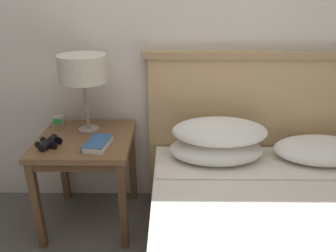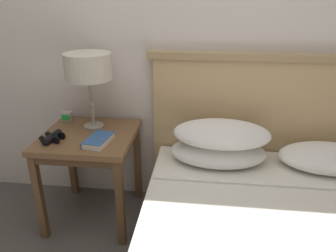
{
  "view_description": "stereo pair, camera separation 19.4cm",
  "coord_description": "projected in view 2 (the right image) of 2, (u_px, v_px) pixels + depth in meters",
  "views": [
    {
      "loc": [
        -0.01,
        -1.25,
        1.48
      ],
      "look_at": [
        -0.02,
        0.55,
        0.73
      ],
      "focal_mm": 35.0,
      "sensor_mm": 36.0,
      "label": 1
    },
    {
      "loc": [
        0.19,
        -1.23,
        1.48
      ],
      "look_at": [
        -0.02,
        0.55,
        0.73
      ],
      "focal_mm": 35.0,
      "sensor_mm": 36.0,
      "label": 2
    }
  ],
  "objects": [
    {
      "name": "wall_back",
      "position": [
        179.0,
        20.0,
        2.09
      ],
      "size": [
        8.0,
        0.06,
        2.6
      ],
      "color": "silver",
      "rests_on": "ground_plane"
    },
    {
      "name": "nightstand",
      "position": [
        90.0,
        146.0,
        2.12
      ],
      "size": [
        0.58,
        0.58,
        0.63
      ],
      "color": "brown",
      "rests_on": "ground_plane"
    },
    {
      "name": "bed",
      "position": [
        282.0,
        251.0,
        1.63
      ],
      "size": [
        1.61,
        1.84,
        1.11
      ],
      "color": "olive",
      "rests_on": "ground_plane"
    },
    {
      "name": "table_lamp",
      "position": [
        88.0,
        68.0,
        2.04
      ],
      "size": [
        0.29,
        0.29,
        0.49
      ],
      "color": "gray",
      "rests_on": "nightstand"
    },
    {
      "name": "book_on_nightstand",
      "position": [
        98.0,
        140.0,
        1.95
      ],
      "size": [
        0.15,
        0.22,
        0.04
      ],
      "color": "silver",
      "rests_on": "nightstand"
    },
    {
      "name": "binoculars_pair",
      "position": [
        52.0,
        137.0,
        1.99
      ],
      "size": [
        0.15,
        0.16,
        0.05
      ],
      "color": "black",
      "rests_on": "nightstand"
    },
    {
      "name": "alarm_clock",
      "position": [
        67.0,
        116.0,
        2.29
      ],
      "size": [
        0.07,
        0.05,
        0.06
      ],
      "color": "#B7B2A8",
      "rests_on": "nightstand"
    }
  ]
}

